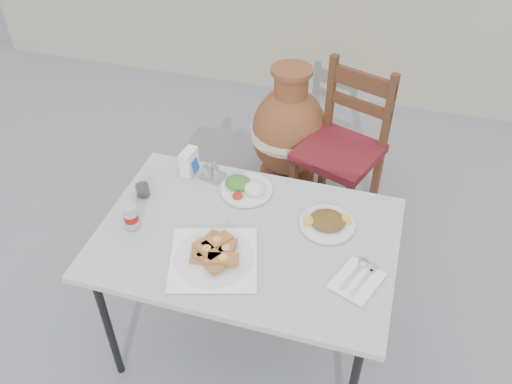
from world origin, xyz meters
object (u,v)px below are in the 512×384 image
(cafe_table, at_px, (247,243))
(salad_rice_plate, at_px, (246,187))
(chair, at_px, (343,147))
(terracotta_urn, at_px, (289,133))
(condiment_caddy, at_px, (213,173))
(cola_glass, at_px, (142,188))
(soda_can, at_px, (131,217))
(napkin_holder, at_px, (189,162))
(pide_plate, at_px, (213,254))
(salad_chopped_plate, at_px, (327,222))

(cafe_table, relative_size, salad_rice_plate, 5.21)
(chair, bearing_deg, terracotta_urn, 170.28)
(cafe_table, bearing_deg, condiment_caddy, 129.32)
(cola_glass, relative_size, chair, 0.10)
(cola_glass, bearing_deg, condiment_caddy, 38.73)
(soda_can, relative_size, terracotta_urn, 0.13)
(soda_can, height_order, napkin_holder, napkin_holder)
(salad_rice_plate, bearing_deg, condiment_caddy, 163.34)
(condiment_caddy, bearing_deg, napkin_holder, 178.33)
(condiment_caddy, xyz_separation_m, terracotta_urn, (0.14, 0.89, -0.36))
(soda_can, relative_size, condiment_caddy, 0.92)
(salad_rice_plate, xyz_separation_m, napkin_holder, (-0.27, 0.05, 0.04))
(soda_can, bearing_deg, terracotta_urn, 75.06)
(cafe_table, relative_size, terracotta_urn, 1.47)
(pide_plate, relative_size, salad_chopped_plate, 1.82)
(napkin_holder, bearing_deg, chair, 56.47)
(cafe_table, height_order, terracotta_urn, terracotta_urn)
(pide_plate, height_order, salad_rice_plate, pide_plate)
(chair, bearing_deg, salad_chopped_plate, -66.34)
(pide_plate, bearing_deg, napkin_holder, 120.73)
(pide_plate, relative_size, cola_glass, 4.62)
(soda_can, xyz_separation_m, cola_glass, (-0.04, 0.18, -0.01))
(pide_plate, height_order, salad_chopped_plate, pide_plate)
(pide_plate, distance_m, napkin_holder, 0.53)
(salad_rice_plate, height_order, chair, chair)
(cola_glass, distance_m, napkin_holder, 0.24)
(salad_rice_plate, distance_m, napkin_holder, 0.28)
(cola_glass, height_order, condiment_caddy, cola_glass)
(condiment_caddy, bearing_deg, salad_chopped_plate, -16.69)
(napkin_holder, bearing_deg, cafe_table, -34.03)
(salad_chopped_plate, bearing_deg, cola_glass, -177.56)
(salad_chopped_plate, bearing_deg, chair, 93.61)
(condiment_caddy, bearing_deg, terracotta_urn, 81.10)
(cola_glass, xyz_separation_m, terracotta_urn, (0.38, 1.08, -0.37))
(napkin_holder, distance_m, condiment_caddy, 0.11)
(soda_can, relative_size, napkin_holder, 0.90)
(cola_glass, bearing_deg, pide_plate, -32.82)
(pide_plate, relative_size, soda_can, 3.88)
(soda_can, distance_m, napkin_holder, 0.39)
(pide_plate, relative_size, terracotta_urn, 0.51)
(salad_rice_plate, relative_size, napkin_holder, 1.94)
(condiment_caddy, distance_m, terracotta_urn, 0.97)
(soda_can, bearing_deg, salad_chopped_plate, 16.55)
(pide_plate, height_order, condiment_caddy, condiment_caddy)
(cafe_table, distance_m, soda_can, 0.46)
(soda_can, distance_m, chair, 1.30)
(condiment_caddy, bearing_deg, chair, 55.57)
(chair, distance_m, terracotta_urn, 0.40)
(soda_can, bearing_deg, cola_glass, 102.52)
(soda_can, relative_size, cola_glass, 1.19)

